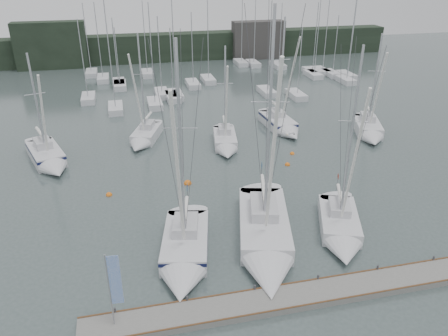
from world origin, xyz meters
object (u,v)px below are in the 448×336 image
object	(u,v)px
buoy_b	(287,165)
dock_banner	(113,284)
sailboat_near_right	(341,233)
buoy_d	(292,154)
sailboat_mid_d	(283,126)
buoy_c	(109,195)
sailboat_mid_a	(49,159)
sailboat_near_center	(266,245)
sailboat_near_left	(184,257)
sailboat_mid_b	(143,138)
buoy_a	(188,184)
sailboat_mid_c	(226,144)
sailboat_mid_e	(369,132)

from	to	relation	value
buoy_b	dock_banner	bearing A→B (deg)	-132.95
sailboat_near_right	buoy_d	world-z (taller)	sailboat_near_right
sailboat_mid_d	buoy_c	world-z (taller)	sailboat_mid_d
sailboat_mid_a	sailboat_near_center	bearing A→B (deg)	-67.69
sailboat_near_left	buoy_d	size ratio (longest dim) A/B	32.48
sailboat_near_left	sailboat_mid_b	world-z (taller)	sailboat_near_left
sailboat_near_left	buoy_c	xyz separation A→B (m)	(-4.80, 10.50, -0.62)
dock_banner	buoy_d	world-z (taller)	dock_banner
sailboat_near_right	sailboat_mid_d	distance (m)	21.39
sailboat_near_center	sailboat_mid_a	world-z (taller)	sailboat_near_center
buoy_a	buoy_c	distance (m)	6.76
sailboat_near_right	buoy_d	distance (m)	14.89
sailboat_mid_a	buoy_b	size ratio (longest dim) A/B	22.34
sailboat_mid_c	buoy_d	xyz separation A→B (m)	(6.25, -2.84, -0.54)
sailboat_near_right	buoy_a	size ratio (longest dim) A/B	20.90
sailboat_mid_c	dock_banner	bearing A→B (deg)	-106.87
sailboat_mid_c	sailboat_mid_e	size ratio (longest dim) A/B	0.94
sailboat_mid_c	sailboat_mid_d	world-z (taller)	sailboat_mid_d
sailboat_near_right	sailboat_mid_b	size ratio (longest dim) A/B	1.19
sailboat_mid_d	buoy_c	distance (m)	22.19
sailboat_mid_a	sailboat_mid_c	world-z (taller)	sailboat_mid_a
sailboat_near_center	buoy_a	distance (m)	11.62
sailboat_mid_e	buoy_b	xyz separation A→B (m)	(-11.41, -4.85, -0.59)
dock_banner	sailboat_near_left	bearing A→B (deg)	51.94
sailboat_mid_d	buoy_b	bearing A→B (deg)	-110.85
sailboat_mid_e	buoy_b	bearing A→B (deg)	-136.70
sailboat_mid_b	sailboat_near_left	bearing A→B (deg)	-67.12
buoy_a	buoy_b	distance (m)	10.05
buoy_b	buoy_d	bearing A→B (deg)	59.20
sailboat_mid_e	dock_banner	size ratio (longest dim) A/B	2.59
sailboat_near_left	buoy_a	distance (m)	11.21
sailboat_mid_d	buoy_c	xyz separation A→B (m)	(-19.33, -10.87, -0.61)
buoy_a	buoy_b	size ratio (longest dim) A/B	1.34
sailboat_mid_d	sailboat_near_left	bearing A→B (deg)	-128.04
sailboat_near_left	buoy_a	xyz separation A→B (m)	(1.94, 11.03, -0.62)
buoy_a	sailboat_mid_d	bearing A→B (deg)	39.39
sailboat_mid_e	buoy_c	world-z (taller)	sailboat_mid_e
sailboat_near_left	buoy_a	bearing A→B (deg)	92.19
sailboat_near_center	sailboat_mid_b	world-z (taller)	sailboat_near_center
sailboat_mid_c	buoy_d	size ratio (longest dim) A/B	23.70
sailboat_near_left	sailboat_mid_a	world-z (taller)	sailboat_near_left
sailboat_near_left	sailboat_mid_e	size ratio (longest dim) A/B	1.29
sailboat_near_center	buoy_c	size ratio (longest dim) A/B	32.45
buoy_c	sailboat_mid_a	bearing A→B (deg)	127.04
sailboat_mid_a	buoy_a	size ratio (longest dim) A/B	16.65
sailboat_near_center	buoy_b	xyz separation A→B (m)	(6.34, 12.64, -0.60)
sailboat_mid_b	buoy_b	distance (m)	15.70
sailboat_near_right	buoy_b	world-z (taller)	sailboat_near_right
sailboat_mid_b	dock_banner	distance (m)	26.29
sailboat_near_right	buoy_d	size ratio (longest dim) A/B	30.43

